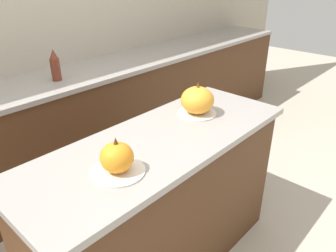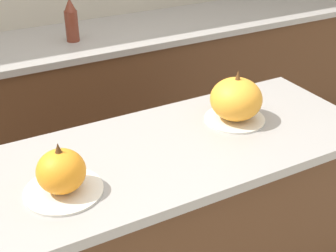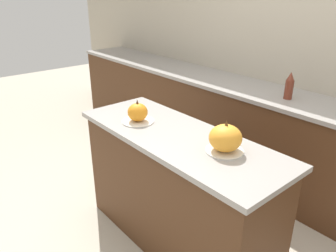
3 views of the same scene
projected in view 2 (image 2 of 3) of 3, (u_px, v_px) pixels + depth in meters
kitchen_island at (158, 249)px, 1.78m from camera, size 1.57×0.58×0.89m
back_counter at (62, 117)px, 2.69m from camera, size 6.00×0.60×0.91m
pumpkin_cake_left at (62, 174)px, 1.34m from camera, size 0.23×0.23×0.17m
pumpkin_cake_right at (236, 100)px, 1.72m from camera, size 0.23×0.23×0.20m
bottle_tall at (71, 21)px, 2.42m from camera, size 0.07×0.07×0.23m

